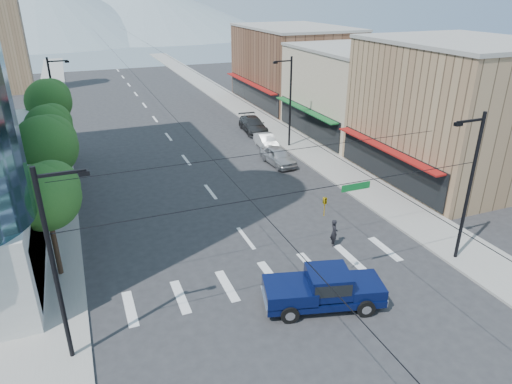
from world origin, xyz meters
TOP-DOWN VIEW (x-y plane):
  - ground at (0.00, 0.00)m, footprint 160.00×160.00m
  - sidewalk_left at (-12.00, 40.00)m, footprint 4.00×120.00m
  - sidewalk_right at (12.00, 40.00)m, footprint 4.00×120.00m
  - shop_near at (20.00, 10.00)m, footprint 12.00×14.00m
  - shop_mid at (20.00, 24.00)m, footprint 12.00×14.00m
  - shop_far at (20.00, 40.00)m, footprint 12.00×18.00m
  - clock_tower at (-16.50, 62.00)m, footprint 4.80×4.80m
  - mountain_left at (-15.00, 150.00)m, footprint 80.00×80.00m
  - mountain_right at (20.00, 160.00)m, footprint 90.00×90.00m
  - tree_near at (-11.07, 6.10)m, footprint 3.65×3.64m
  - tree_midnear at (-11.07, 13.10)m, footprint 4.09×4.09m
  - tree_midfar at (-11.07, 20.10)m, footprint 3.65×3.64m
  - tree_far at (-11.07, 27.10)m, footprint 4.09×4.09m
  - signal_rig at (0.19, -1.00)m, footprint 21.80×0.20m
  - lamp_pole_nw at (-10.67, 30.00)m, footprint 2.00×0.25m
  - lamp_pole_ne at (10.67, 22.00)m, footprint 2.00×0.25m
  - pickup_truck at (1.16, -1.92)m, footprint 6.44×3.65m
  - pedestrian at (4.83, 3.13)m, footprint 0.58×0.74m
  - parked_car_near at (7.60, 17.71)m, footprint 2.24×4.80m
  - parked_car_mid at (8.46, 22.48)m, footprint 1.82×4.38m
  - parked_car_far at (9.34, 28.37)m, footprint 2.78×5.82m

SIDE VIEW (x-z plane):
  - ground at x=0.00m, z-range 0.00..0.00m
  - sidewalk_left at x=-12.00m, z-range 0.00..0.15m
  - sidewalk_right at x=12.00m, z-range 0.00..0.15m
  - parked_car_mid at x=8.46m, z-range 0.00..1.41m
  - parked_car_near at x=7.60m, z-range 0.00..1.59m
  - parked_car_far at x=9.34m, z-range 0.00..1.64m
  - pedestrian at x=4.83m, z-range 0.00..1.79m
  - pickup_truck at x=1.16m, z-range 0.04..2.11m
  - shop_mid at x=20.00m, z-range 0.00..9.00m
  - signal_rig at x=0.19m, z-range 0.14..9.14m
  - lamp_pole_nw at x=-10.67m, z-range 0.44..9.44m
  - lamp_pole_ne at x=10.67m, z-range 0.44..9.44m
  - tree_near at x=-11.07m, z-range 1.64..8.34m
  - tree_midfar at x=-11.07m, z-range 1.64..8.34m
  - shop_far at x=20.00m, z-range 0.00..10.00m
  - shop_near at x=20.00m, z-range 0.00..11.00m
  - tree_midnear at x=-11.07m, z-range 1.83..9.35m
  - tree_far at x=-11.07m, z-range 1.83..9.35m
  - mountain_right at x=20.00m, z-range 0.00..18.00m
  - clock_tower at x=-16.50m, z-range 0.44..20.84m
  - mountain_left at x=-15.00m, z-range 0.00..22.00m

